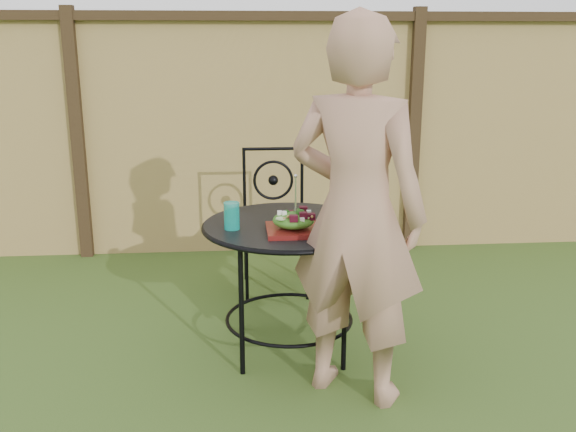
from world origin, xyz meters
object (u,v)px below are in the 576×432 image
(patio_chair, at_px, (275,216))
(diner, at_px, (356,214))
(patio_table, at_px, (289,248))
(salad_plate, at_px, (294,230))

(patio_chair, height_order, diner, diner)
(patio_chair, bearing_deg, patio_table, -88.92)
(patio_table, height_order, salad_plate, salad_plate)
(patio_chair, distance_m, diner, 1.49)
(diner, height_order, salad_plate, diner)
(patio_chair, height_order, salad_plate, patio_chair)
(patio_table, xyz_separation_m, salad_plate, (0.01, -0.17, 0.15))
(patio_table, distance_m, diner, 0.62)
(salad_plate, bearing_deg, patio_table, 92.77)
(patio_table, relative_size, patio_chair, 0.97)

